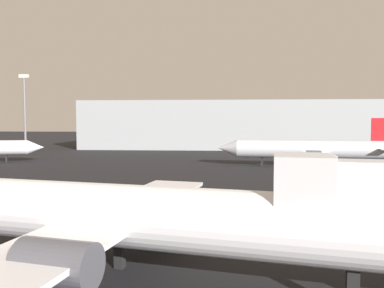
% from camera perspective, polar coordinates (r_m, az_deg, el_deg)
% --- Properties ---
extents(airplane_at_gate, '(37.44, 25.55, 11.73)m').
position_cam_1_polar(airplane_at_gate, '(18.57, -10.78, -10.62)').
color(airplane_at_gate, white).
rests_on(airplane_at_gate, ground_plane).
extents(airplane_distant, '(32.26, 18.47, 8.65)m').
position_cam_1_polar(airplane_distant, '(69.16, 17.47, -0.80)').
color(airplane_distant, silver).
rests_on(airplane_distant, ground_plane).
extents(light_mast_left, '(2.40, 0.50, 19.68)m').
position_cam_1_polar(light_mast_left, '(101.55, -24.20, 4.85)').
color(light_mast_left, slate).
rests_on(light_mast_left, ground_plane).
extents(terminal_building, '(85.79, 27.83, 14.14)m').
position_cam_1_polar(terminal_building, '(117.72, 5.24, 2.92)').
color(terminal_building, '#999EA3').
rests_on(terminal_building, ground_plane).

